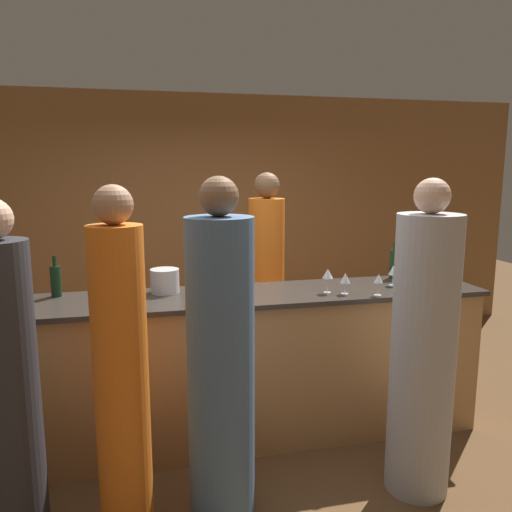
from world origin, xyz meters
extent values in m
plane|color=brown|center=(0.00, 0.00, 0.00)|extent=(14.00, 14.00, 0.00)
cube|color=olive|center=(0.00, 2.36, 1.40)|extent=(8.00, 0.06, 2.80)
cube|color=#B27F4C|center=(0.00, 0.00, 0.53)|extent=(3.56, 0.60, 1.06)
cube|color=#332D28|center=(0.00, 0.00, 1.07)|extent=(3.62, 0.66, 0.04)
cylinder|color=orange|center=(0.41, 0.77, 0.86)|extent=(0.31, 0.31, 1.72)
sphere|color=brown|center=(0.41, 0.77, 1.83)|extent=(0.22, 0.22, 0.22)
cylinder|color=#2D2D33|center=(-1.35, -0.73, 0.81)|extent=(0.33, 0.33, 1.62)
cylinder|color=orange|center=(-0.77, -0.75, 0.84)|extent=(0.29, 0.29, 1.68)
sphere|color=#A37556|center=(-0.77, -0.75, 1.78)|extent=(0.21, 0.21, 0.21)
cylinder|color=#B2B2B7|center=(0.97, -0.83, 0.86)|extent=(0.38, 0.38, 1.71)
sphere|color=tan|center=(0.97, -0.83, 1.81)|extent=(0.20, 0.20, 0.20)
cylinder|color=#4C6B93|center=(-0.23, -0.76, 0.86)|extent=(0.38, 0.38, 1.71)
sphere|color=brown|center=(-0.23, -0.76, 1.82)|extent=(0.21, 0.21, 0.21)
cylinder|color=#19381E|center=(1.34, 0.24, 1.21)|extent=(0.07, 0.07, 0.23)
cylinder|color=#19381E|center=(1.34, 0.24, 1.35)|extent=(0.03, 0.03, 0.07)
cylinder|color=black|center=(-1.23, 0.22, 1.20)|extent=(0.07, 0.07, 0.21)
cylinder|color=black|center=(-1.23, 0.22, 1.34)|extent=(0.03, 0.03, 0.07)
cylinder|color=silver|center=(-0.49, 0.16, 1.18)|extent=(0.20, 0.20, 0.17)
cylinder|color=silver|center=(-0.31, -0.28, 1.09)|extent=(0.05, 0.05, 0.00)
cylinder|color=silver|center=(-0.31, -0.28, 1.15)|extent=(0.01, 0.01, 0.10)
cone|color=silver|center=(-0.31, -0.28, 1.22)|extent=(0.06, 0.06, 0.06)
cylinder|color=silver|center=(0.96, -0.26, 1.09)|extent=(0.05, 0.05, 0.00)
cylinder|color=silver|center=(0.96, -0.26, 1.14)|extent=(0.01, 0.01, 0.09)
cone|color=silver|center=(0.96, -0.26, 1.21)|extent=(0.06, 0.06, 0.06)
cylinder|color=silver|center=(1.64, -0.03, 1.09)|extent=(0.05, 0.05, 0.00)
cylinder|color=silver|center=(1.64, -0.03, 1.14)|extent=(0.01, 0.01, 0.08)
cone|color=silver|center=(1.64, -0.03, 1.22)|extent=(0.06, 0.06, 0.08)
cylinder|color=silver|center=(1.27, -0.22, 1.09)|extent=(0.05, 0.05, 0.00)
cylinder|color=silver|center=(1.27, -0.22, 1.14)|extent=(0.01, 0.01, 0.09)
cone|color=silver|center=(1.27, -0.22, 1.22)|extent=(0.08, 0.08, 0.06)
cylinder|color=silver|center=(0.64, -0.11, 1.09)|extent=(0.05, 0.05, 0.00)
cylinder|color=silver|center=(0.64, -0.11, 1.15)|extent=(0.01, 0.01, 0.10)
cone|color=silver|center=(0.64, -0.11, 1.23)|extent=(0.08, 0.08, 0.07)
cylinder|color=silver|center=(-0.78, -0.19, 1.09)|extent=(0.05, 0.05, 0.00)
cylinder|color=silver|center=(-0.78, -0.19, 1.14)|extent=(0.01, 0.01, 0.08)
cone|color=silver|center=(-0.78, -0.19, 1.22)|extent=(0.08, 0.08, 0.07)
cylinder|color=silver|center=(1.20, -0.01, 1.09)|extent=(0.05, 0.05, 0.00)
cylinder|color=silver|center=(1.20, -0.01, 1.14)|extent=(0.01, 0.01, 0.08)
cone|color=silver|center=(1.20, -0.01, 1.21)|extent=(0.07, 0.07, 0.07)
cylinder|color=silver|center=(0.75, -0.17, 1.09)|extent=(0.05, 0.05, 0.00)
cylinder|color=silver|center=(0.75, -0.17, 1.14)|extent=(0.01, 0.01, 0.08)
cone|color=silver|center=(0.75, -0.17, 1.21)|extent=(0.07, 0.07, 0.07)
camera|label=1|loc=(-0.63, -3.37, 1.96)|focal=35.00mm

